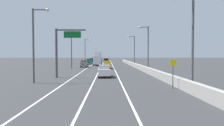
% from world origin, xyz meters
% --- Properties ---
extents(ground_plane, '(320.00, 320.00, 0.00)m').
position_xyz_m(ground_plane, '(0.00, 64.00, 0.00)').
color(ground_plane, '#2D2D30').
extents(lane_stripe_left, '(0.16, 130.00, 0.00)m').
position_xyz_m(lane_stripe_left, '(-5.50, 55.00, 0.00)').
color(lane_stripe_left, silver).
rests_on(lane_stripe_left, ground_plane).
extents(lane_stripe_center, '(0.16, 130.00, 0.00)m').
position_xyz_m(lane_stripe_center, '(-2.00, 55.00, 0.00)').
color(lane_stripe_center, silver).
rests_on(lane_stripe_center, ground_plane).
extents(lane_stripe_right, '(0.16, 130.00, 0.00)m').
position_xyz_m(lane_stripe_right, '(1.50, 55.00, 0.00)').
color(lane_stripe_right, silver).
rests_on(lane_stripe_right, ground_plane).
extents(jersey_barrier_right, '(0.60, 120.00, 1.10)m').
position_xyz_m(jersey_barrier_right, '(7.50, 40.00, 0.55)').
color(jersey_barrier_right, gray).
rests_on(jersey_barrier_right, ground_plane).
extents(overhead_sign_gantry, '(4.68, 0.36, 7.50)m').
position_xyz_m(overhead_sign_gantry, '(-7.26, 26.05, 4.73)').
color(overhead_sign_gantry, '#47474C').
rests_on(overhead_sign_gantry, ground_plane).
extents(speed_advisory_sign, '(0.60, 0.11, 3.00)m').
position_xyz_m(speed_advisory_sign, '(6.60, 14.94, 1.76)').
color(speed_advisory_sign, '#4C4C51').
rests_on(speed_advisory_sign, ground_plane).
extents(lamp_post_right_near, '(2.14, 0.44, 9.31)m').
position_xyz_m(lamp_post_right_near, '(7.92, 13.86, 5.39)').
color(lamp_post_right_near, '#4C4C51').
rests_on(lamp_post_right_near, ground_plane).
extents(lamp_post_right_second, '(2.14, 0.44, 9.31)m').
position_xyz_m(lamp_post_right_second, '(7.82, 36.83, 5.39)').
color(lamp_post_right_second, '#4C4C51').
rests_on(lamp_post_right_second, ground_plane).
extents(lamp_post_right_third, '(2.14, 0.44, 9.31)m').
position_xyz_m(lamp_post_right_third, '(7.85, 59.79, 5.39)').
color(lamp_post_right_third, '#4C4C51').
rests_on(lamp_post_right_third, ground_plane).
extents(lamp_post_left_near, '(2.14, 0.44, 9.31)m').
position_xyz_m(lamp_post_left_near, '(-9.13, 19.86, 5.39)').
color(lamp_post_left_near, '#4C4C51').
rests_on(lamp_post_left_near, ground_plane).
extents(lamp_post_left_mid, '(2.14, 0.44, 9.31)m').
position_xyz_m(lamp_post_left_mid, '(-8.92, 47.42, 5.39)').
color(lamp_post_left_mid, '#4C4C51').
rests_on(lamp_post_left_mid, ground_plane).
extents(lamp_post_left_far, '(2.14, 0.44, 9.31)m').
position_xyz_m(lamp_post_left_far, '(-8.33, 74.97, 5.39)').
color(lamp_post_left_far, '#4C4C51').
rests_on(lamp_post_left_far, ground_plane).
extents(car_gray_0, '(2.00, 4.38, 2.05)m').
position_xyz_m(car_gray_0, '(-6.74, 53.70, 1.02)').
color(car_gray_0, slate).
rests_on(car_gray_0, ground_plane).
extents(car_black_1, '(2.03, 4.43, 2.09)m').
position_xyz_m(car_black_1, '(-0.68, 73.95, 1.04)').
color(car_black_1, black).
rests_on(car_black_1, ground_plane).
extents(car_white_2, '(2.05, 4.80, 1.92)m').
position_xyz_m(car_white_2, '(-0.71, 26.91, 0.96)').
color(car_white_2, white).
rests_on(car_white_2, ground_plane).
extents(car_green_3, '(1.88, 4.08, 2.08)m').
position_xyz_m(car_green_3, '(-6.70, 69.94, 1.03)').
color(car_green_3, '#196033').
rests_on(car_green_3, ground_plane).
extents(car_yellow_4, '(1.97, 4.82, 1.99)m').
position_xyz_m(car_yellow_4, '(-0.26, 47.07, 0.99)').
color(car_yellow_4, gold).
rests_on(car_yellow_4, ground_plane).
extents(car_blue_5, '(1.93, 4.55, 2.12)m').
position_xyz_m(car_blue_5, '(-6.25, 81.27, 1.05)').
color(car_blue_5, '#1E389E').
rests_on(car_blue_5, ground_plane).
extents(box_truck, '(2.65, 8.41, 4.21)m').
position_xyz_m(box_truck, '(-3.30, 63.98, 1.92)').
color(box_truck, silver).
rests_on(box_truck, ground_plane).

